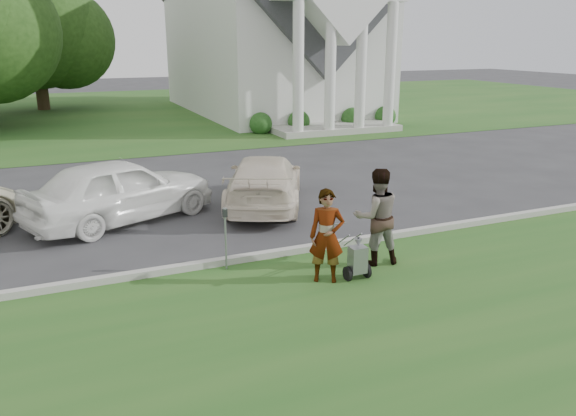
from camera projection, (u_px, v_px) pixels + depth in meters
ground at (279, 268)px, 11.10m from camera, size 120.00×120.00×0.00m
grass_strip at (354, 338)px, 8.45m from camera, size 80.00×7.00×0.01m
church_lawn at (114, 112)px, 34.86m from camera, size 80.00×30.00×0.01m
curb at (269, 255)px, 11.56m from camera, size 80.00×0.18×0.15m
church at (271, 11)px, 33.12m from camera, size 9.19×19.00×24.10m
tree_back at (35, 33)px, 34.62m from camera, size 9.61×7.60×8.89m
striping_cart at (357, 260)px, 10.47m from camera, size 0.48×0.94×0.87m
person_left at (327, 237)px, 10.23m from camera, size 0.76×0.66×1.75m
person_right at (376, 217)px, 11.04m from camera, size 1.06×0.89×1.94m
parking_meter_near at (225, 231)px, 10.78m from camera, size 0.09×0.08×1.26m
car_b at (120, 190)px, 13.73m from camera, size 5.05×3.57×1.60m
car_c at (265, 181)px, 15.09m from camera, size 3.70×5.06×1.36m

